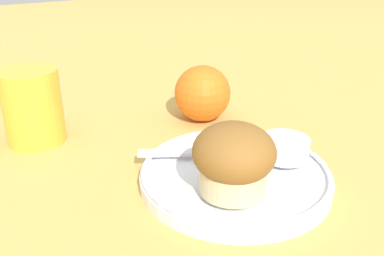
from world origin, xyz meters
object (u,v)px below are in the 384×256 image
muffin (234,159)px  orange_fruit (202,93)px  butter_knife (218,152)px  juice_glass (32,106)px

muffin → orange_fruit: (0.09, 0.21, -0.01)m
muffin → butter_knife: (0.03, 0.07, -0.03)m
orange_fruit → muffin: bearing=-112.4°
butter_knife → juice_glass: juice_glass is taller
butter_knife → orange_fruit: orange_fruit is taller
orange_fruit → butter_knife: bearing=-112.8°
muffin → juice_glass: juice_glass is taller
muffin → orange_fruit: 0.23m
muffin → orange_fruit: bearing=67.6°
butter_knife → orange_fruit: size_ratio=2.13×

